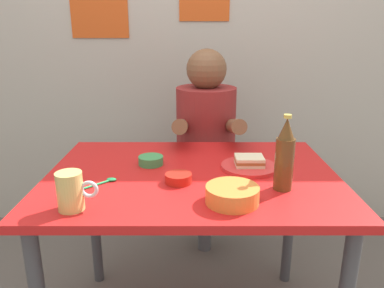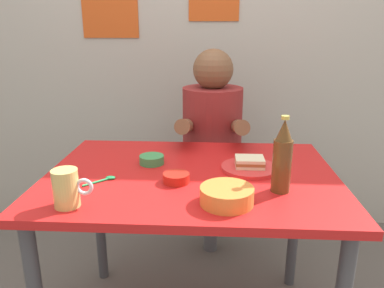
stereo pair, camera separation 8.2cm
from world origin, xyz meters
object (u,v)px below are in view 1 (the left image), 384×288
(stool, at_px, (205,195))
(plate_orange, at_px, (249,167))
(sandwich, at_px, (249,161))
(beer_mug, at_px, (71,191))
(dining_table, at_px, (192,195))
(beer_bottle, at_px, (285,156))
(person_seated, at_px, (206,126))
(sambal_bowl_red, at_px, (179,178))

(stool, bearing_deg, plate_orange, -75.64)
(sandwich, distance_m, beer_mug, 0.68)
(dining_table, bearing_deg, beer_bottle, -25.26)
(plate_orange, relative_size, beer_mug, 1.75)
(dining_table, relative_size, plate_orange, 5.00)
(stool, height_order, person_seated, person_seated)
(beer_bottle, bearing_deg, plate_orange, 113.98)
(person_seated, height_order, plate_orange, person_seated)
(sandwich, xyz_separation_m, beer_bottle, (0.09, -0.19, 0.09))
(dining_table, bearing_deg, sambal_bowl_red, -117.11)
(stool, distance_m, sambal_bowl_red, 0.84)
(sandwich, bearing_deg, stool, 104.36)
(person_seated, bearing_deg, dining_table, -96.97)
(stool, height_order, sandwich, sandwich)
(beer_bottle, height_order, sambal_bowl_red, beer_bottle)
(plate_orange, bearing_deg, person_seated, 104.63)
(plate_orange, distance_m, beer_bottle, 0.24)
(stool, distance_m, beer_mug, 1.12)
(stool, bearing_deg, sambal_bowl_red, -99.70)
(person_seated, bearing_deg, sambal_bowl_red, -99.85)
(sambal_bowl_red, bearing_deg, beer_mug, -147.17)
(stool, xyz_separation_m, sambal_bowl_red, (-0.12, -0.72, 0.41))
(dining_table, xyz_separation_m, beer_bottle, (0.31, -0.15, 0.21))
(dining_table, bearing_deg, sandwich, 11.83)
(dining_table, height_order, plate_orange, plate_orange)
(person_seated, height_order, sandwich, person_seated)
(beer_mug, bearing_deg, dining_table, 39.28)
(dining_table, height_order, person_seated, person_seated)
(stool, height_order, sambal_bowl_red, sambal_bowl_red)
(person_seated, distance_m, plate_orange, 0.59)
(beer_mug, bearing_deg, stool, 64.62)
(plate_orange, bearing_deg, sandwich, 0.00)
(stool, xyz_separation_m, sandwich, (0.15, -0.58, 0.42))
(stool, xyz_separation_m, beer_bottle, (0.24, -0.78, 0.51))
(stool, bearing_deg, dining_table, -96.85)
(sandwich, relative_size, sambal_bowl_red, 1.15)
(beer_mug, bearing_deg, plate_orange, 30.37)
(person_seated, bearing_deg, beer_mug, -115.65)
(sambal_bowl_red, bearing_deg, plate_orange, 27.35)
(person_seated, relative_size, plate_orange, 3.27)
(person_seated, bearing_deg, plate_orange, -75.37)
(dining_table, xyz_separation_m, sandwich, (0.22, 0.05, 0.13))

